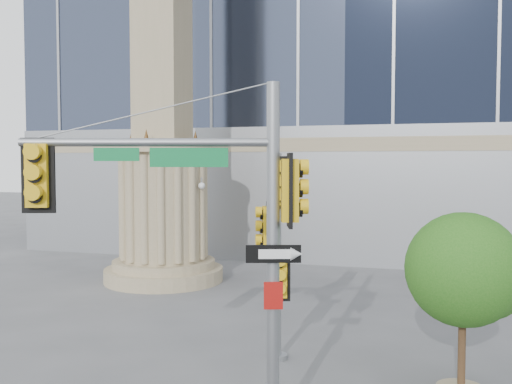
# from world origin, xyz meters

# --- Properties ---
(monument) EXTENTS (4.40, 4.40, 16.60)m
(monument) POSITION_xyz_m (-6.00, 9.00, 5.52)
(monument) COLOR #998B68
(monument) RESTS_ON ground
(main_signal_pole) EXTENTS (4.28, 1.71, 5.70)m
(main_signal_pole) POSITION_xyz_m (0.05, -1.82, 3.53)
(main_signal_pole) COLOR slate
(main_signal_pole) RESTS_ON ground
(secondary_signal_pole) EXTENTS (0.87, 0.63, 4.64)m
(secondary_signal_pole) POSITION_xyz_m (0.19, 1.89, 2.73)
(secondary_signal_pole) COLOR slate
(secondary_signal_pole) RESTS_ON ground
(street_tree) EXTENTS (2.24, 2.19, 3.49)m
(street_tree) POSITION_xyz_m (4.11, 1.22, 2.30)
(street_tree) COLOR #998B68
(street_tree) RESTS_ON ground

